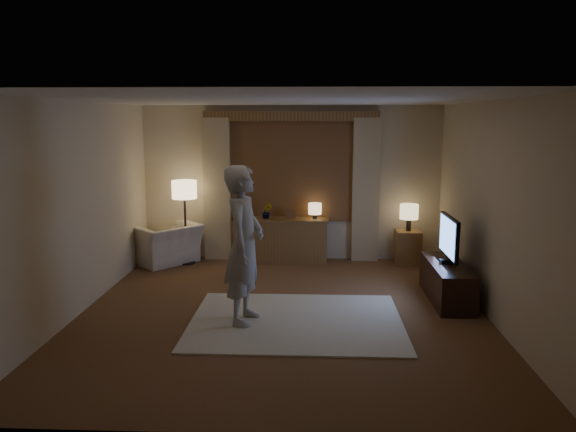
# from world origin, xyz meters

# --- Properties ---
(room) EXTENTS (5.04, 5.54, 2.64)m
(room) POSITION_xyz_m (0.00, 0.50, 1.33)
(room) COLOR brown
(room) RESTS_ON ground
(rug) EXTENTS (2.50, 2.00, 0.02)m
(rug) POSITION_xyz_m (0.18, -0.33, 0.01)
(rug) COLOR beige
(rug) RESTS_ON floor
(sideboard) EXTENTS (1.20, 0.40, 0.70)m
(sideboard) POSITION_xyz_m (0.00, 2.50, 0.35)
(sideboard) COLOR brown
(sideboard) RESTS_ON floor
(picture_frame) EXTENTS (0.16, 0.02, 0.20)m
(picture_frame) POSITION_xyz_m (0.00, 2.50, 0.80)
(picture_frame) COLOR brown
(picture_frame) RESTS_ON sideboard
(plant) EXTENTS (0.17, 0.13, 0.30)m
(plant) POSITION_xyz_m (-0.40, 2.50, 0.85)
(plant) COLOR #999999
(plant) RESTS_ON sideboard
(table_lamp_sideboard) EXTENTS (0.22, 0.22, 0.30)m
(table_lamp_sideboard) POSITION_xyz_m (0.40, 2.50, 0.90)
(table_lamp_sideboard) COLOR black
(table_lamp_sideboard) RESTS_ON sideboard
(floor_lamp) EXTENTS (0.40, 0.40, 1.39)m
(floor_lamp) POSITION_xyz_m (-1.73, 2.32, 1.16)
(floor_lamp) COLOR black
(floor_lamp) RESTS_ON floor
(armchair) EXTENTS (1.33, 1.34, 0.66)m
(armchair) POSITION_xyz_m (-2.08, 2.32, 0.33)
(armchair) COLOR #EFE0C4
(armchair) RESTS_ON floor
(side_table) EXTENTS (0.40, 0.40, 0.56)m
(side_table) POSITION_xyz_m (1.94, 2.45, 0.28)
(side_table) COLOR brown
(side_table) RESTS_ON floor
(table_lamp_side) EXTENTS (0.30, 0.30, 0.44)m
(table_lamp_side) POSITION_xyz_m (1.94, 2.45, 0.87)
(table_lamp_side) COLOR black
(table_lamp_side) RESTS_ON side_table
(tv_stand) EXTENTS (0.45, 1.40, 0.50)m
(tv_stand) POSITION_xyz_m (2.15, 0.57, 0.25)
(tv_stand) COLOR black
(tv_stand) RESTS_ON floor
(tv) EXTENTS (0.21, 0.88, 0.63)m
(tv) POSITION_xyz_m (2.15, 0.57, 0.85)
(tv) COLOR black
(tv) RESTS_ON tv_stand
(person) EXTENTS (0.54, 0.74, 1.85)m
(person) POSITION_xyz_m (-0.42, -0.37, 0.94)
(person) COLOR #AAA69D
(person) RESTS_ON rug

